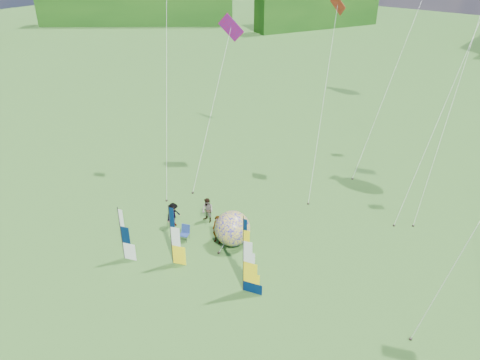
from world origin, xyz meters
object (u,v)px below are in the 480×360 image
Objects in this scene: bol_inflatable at (232,228)px; camp_chair at (184,233)px; kite_whale at (476,27)px; spectator_d at (239,224)px; feather_banner_main at (243,256)px; spectator_b at (208,210)px; side_banner_left at (171,236)px; spectator_c at (173,215)px; side_banner_far at (121,234)px; spectator_a at (217,230)px.

bol_inflatable reaches higher than camp_chair.
kite_whale is at bearing 62.78° from bol_inflatable.
spectator_d is at bearing -111.78° from kite_whale.
feather_banner_main is 2.65× the size of spectator_b.
side_banner_left is 2.22× the size of spectator_c.
side_banner_far is (-2.61, -1.48, -0.19)m from side_banner_left.
spectator_d is at bearing -64.10° from spectator_c.
spectator_b is at bearing 131.67° from feather_banner_main.
side_banner_left is 4.08m from spectator_c.
spectator_d is at bearing 37.94° from side_banner_far.
spectator_b is (1.27, 6.09, -0.85)m from side_banner_far.
feather_banner_main reaches higher than spectator_d.
side_banner_left is 4.08m from bol_inflatable.
spectator_a is 1.08× the size of spectator_b.
spectator_d is (-3.38, 3.97, -1.45)m from feather_banner_main.
spectator_a is at bearing 35.40° from side_banner_far.
camp_chair is (-1.78, -1.14, -0.43)m from spectator_a.
spectator_b is at bearing 35.74° from spectator_d.
side_banner_left is at bearing -109.54° from spectator_a.
feather_banner_main is 4.46× the size of camp_chair.
side_banner_far is at bearing -178.92° from feather_banner_main.
kite_whale is at bearing 54.46° from spectator_a.
side_banner_left reaches higher than side_banner_far.
kite_whale is (10.50, 16.97, 11.37)m from camp_chair.
side_banner_far is 2.00× the size of spectator_d.
feather_banner_main reaches higher than spectator_a.
spectator_d is (2.68, 0.01, -0.01)m from spectator_b.
feather_banner_main reaches higher than camp_chair.
side_banner_left is 3.44m from spectator_a.
camp_chair is at bearing -79.08° from spectator_b.
bol_inflatable is at bearing -13.33° from spectator_b.
side_banner_left is 3.70× the size of camp_chair.
spectator_b is at bearing 85.68° from side_banner_left.
side_banner_far reaches higher than spectator_b.
side_banner_far is at bearing -128.83° from bol_inflatable.
kite_whale is (9.45, 19.04, 9.96)m from side_banner_left.
spectator_a is 1.54m from spectator_d.
spectator_b is (-6.06, 3.95, -1.44)m from feather_banner_main.
kite_whale is (8.10, 14.41, 11.02)m from spectator_d.
spectator_a is 1.09× the size of spectator_d.
side_banner_far is 1.83× the size of spectator_a.
side_banner_left reaches higher than spectator_a.
spectator_a is at bearing 11.86° from camp_chair.
bol_inflatable is 3.12m from camp_chair.
camp_chair is (-2.39, -2.56, -0.34)m from spectator_d.
kite_whale is at bearing -34.80° from spectator_c.
spectator_b is 1.01× the size of spectator_d.
bol_inflatable is at bearing 121.18° from feather_banner_main.
side_banner_left is at bearing -112.78° from bol_inflatable.
bol_inflatable is at bearing 46.78° from side_banner_left.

